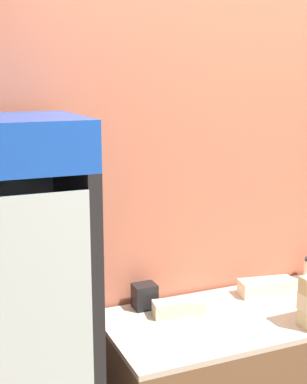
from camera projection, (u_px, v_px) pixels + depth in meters
name	position (u px, v px, depth m)	size (l,w,h in m)	color
wall_back	(244.00, 198.00, 2.82)	(5.20, 0.10, 2.70)	#B7664C
sandwich_flat_left	(267.00, 287.00, 2.73)	(0.29, 0.16, 0.08)	beige
sandwich_flat_right	(178.00, 308.00, 2.49)	(0.25, 0.13, 0.07)	beige
napkin_dispenser	(145.00, 296.00, 2.57)	(0.11, 0.09, 0.12)	black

